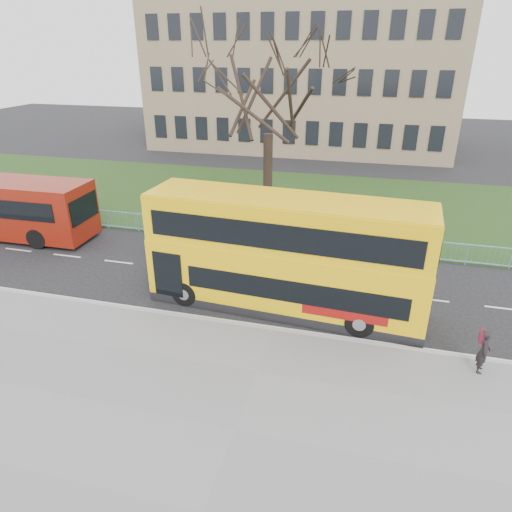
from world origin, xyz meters
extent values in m
plane|color=black|center=(0.00, 0.00, 0.00)|extent=(120.00, 120.00, 0.00)
cube|color=slate|center=(0.00, -6.75, 0.06)|extent=(80.00, 10.50, 0.12)
cube|color=#99999B|center=(0.00, -1.55, 0.07)|extent=(80.00, 0.20, 0.14)
cube|color=#233C16|center=(0.00, 14.30, 0.04)|extent=(80.00, 15.40, 0.08)
cube|color=#8A7057|center=(-5.00, 35.00, 7.00)|extent=(30.00, 15.00, 14.00)
cube|color=yellow|center=(-0.02, 0.40, 1.43)|extent=(11.33, 3.38, 2.08)
cube|color=yellow|center=(-0.02, 0.40, 2.64)|extent=(11.33, 3.38, 0.36)
cube|color=yellow|center=(-0.02, 0.40, 3.75)|extent=(11.27, 3.32, 1.86)
cube|color=black|center=(0.53, -0.98, 1.51)|extent=(8.61, 0.60, 0.91)
cube|color=black|center=(-0.11, -0.92, 3.66)|extent=(10.27, 0.70, 1.01)
cylinder|color=black|center=(-4.09, -0.54, 0.55)|extent=(1.12, 0.37, 1.11)
cylinder|color=black|center=(3.14, -1.01, 0.55)|extent=(1.12, 0.37, 1.11)
cylinder|color=black|center=(-14.06, 2.95, 0.56)|extent=(1.13, 0.31, 1.13)
imported|color=black|center=(7.16, -2.25, 0.91)|extent=(0.48, 0.63, 1.57)
camera|label=1|loc=(2.99, -15.95, 10.04)|focal=32.00mm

